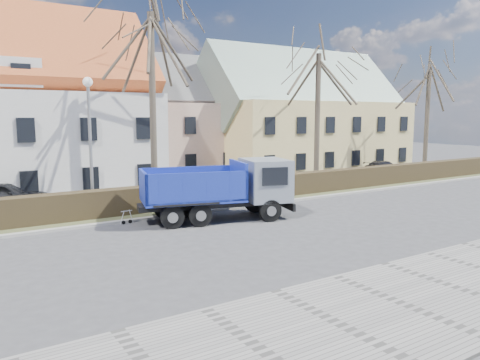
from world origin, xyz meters
TOP-DOWN VIEW (x-y plane):
  - ground at (0.00, 0.00)m, footprint 120.00×120.00m
  - sidewalk_near at (0.00, -8.50)m, footprint 80.00×5.00m
  - curb_far at (0.00, 4.60)m, footprint 80.00×0.30m
  - grass_strip at (0.00, 6.20)m, footprint 80.00×3.00m
  - hedge at (0.00, 6.00)m, footprint 60.00×0.90m
  - building_pink at (4.00, 20.00)m, footprint 10.80×8.80m
  - building_yellow at (16.00, 17.00)m, footprint 18.80×10.80m
  - tree_1 at (-2.00, 8.50)m, footprint 9.20×9.20m
  - tree_2 at (10.00, 8.50)m, footprint 8.00×8.00m
  - tree_3 at (22.00, 8.50)m, footprint 7.60×7.60m
  - dump_truck at (-1.47, 2.86)m, footprint 7.68×4.44m
  - streetlight at (-5.86, 7.00)m, footprint 0.53×0.53m
  - cart_frame at (-5.32, 4.26)m, footprint 0.79×0.49m
  - parked_car_a at (-9.36, 11.02)m, footprint 4.66×3.35m
  - parked_car_b at (18.74, 10.06)m, footprint 4.27×2.40m

SIDE VIEW (x-z plane):
  - ground at x=0.00m, z-range 0.00..0.00m
  - sidewalk_near at x=0.00m, z-range 0.00..0.08m
  - grass_strip at x=0.00m, z-range 0.00..0.10m
  - curb_far at x=0.00m, z-range 0.00..0.12m
  - cart_frame at x=-5.32m, z-range 0.00..0.69m
  - parked_car_b at x=18.74m, z-range 0.00..1.17m
  - hedge at x=0.00m, z-range 0.00..1.30m
  - parked_car_a at x=-9.36m, z-range 0.00..1.47m
  - dump_truck at x=-1.47m, z-range 0.00..2.89m
  - streetlight at x=-5.86m, z-range 0.00..6.76m
  - building_pink at x=4.00m, z-range 0.00..8.00m
  - building_yellow at x=16.00m, z-range 0.00..8.50m
  - tree_3 at x=22.00m, z-range 0.00..10.45m
  - tree_2 at x=10.00m, z-range 0.00..11.00m
  - tree_1 at x=-2.00m, z-range 0.00..12.65m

